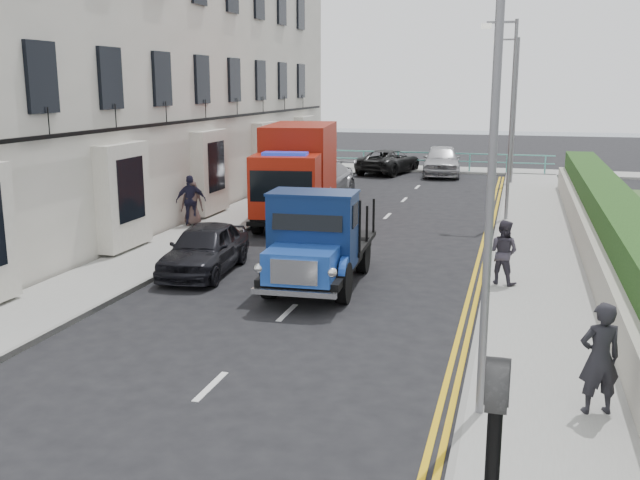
{
  "coord_description": "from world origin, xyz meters",
  "views": [
    {
      "loc": [
        4.66,
        -11.98,
        4.84
      ],
      "look_at": [
        0.42,
        3.13,
        1.4
      ],
      "focal_mm": 40.0,
      "sensor_mm": 36.0,
      "label": 1
    }
  ],
  "objects_px": {
    "lamp_mid": "(508,109)",
    "parked_car_front": "(205,248)",
    "lamp_far": "(513,102)",
    "red_lorry": "(297,170)",
    "lamp_near": "(484,147)",
    "bedford_lorry": "(315,246)",
    "pedestrian_east_near": "(600,358)"
  },
  "relations": [
    {
      "from": "lamp_near",
      "to": "red_lorry",
      "type": "height_order",
      "value": "lamp_near"
    },
    {
      "from": "lamp_far",
      "to": "parked_car_front",
      "type": "height_order",
      "value": "lamp_far"
    },
    {
      "from": "lamp_mid",
      "to": "red_lorry",
      "type": "relative_size",
      "value": 1.03
    },
    {
      "from": "lamp_near",
      "to": "red_lorry",
      "type": "relative_size",
      "value": 1.03
    },
    {
      "from": "lamp_near",
      "to": "parked_car_front",
      "type": "height_order",
      "value": "lamp_near"
    },
    {
      "from": "lamp_near",
      "to": "parked_car_front",
      "type": "distance_m",
      "value": 10.4
    },
    {
      "from": "lamp_near",
      "to": "bedford_lorry",
      "type": "xyz_separation_m",
      "value": [
        -4.07,
        5.8,
        -2.9
      ]
    },
    {
      "from": "bedford_lorry",
      "to": "pedestrian_east_near",
      "type": "xyz_separation_m",
      "value": [
        5.84,
        -5.35,
        -0.13
      ]
    },
    {
      "from": "red_lorry",
      "to": "lamp_mid",
      "type": "bearing_deg",
      "value": 3.71
    },
    {
      "from": "pedestrian_east_near",
      "to": "parked_car_front",
      "type": "bearing_deg",
      "value": -53.92
    },
    {
      "from": "lamp_mid",
      "to": "lamp_far",
      "type": "relative_size",
      "value": 1.0
    },
    {
      "from": "lamp_mid",
      "to": "parked_car_front",
      "type": "bearing_deg",
      "value": -127.88
    },
    {
      "from": "parked_car_front",
      "to": "pedestrian_east_near",
      "type": "distance_m",
      "value": 10.97
    },
    {
      "from": "parked_car_front",
      "to": "pedestrian_east_near",
      "type": "bearing_deg",
      "value": -38.91
    },
    {
      "from": "lamp_mid",
      "to": "parked_car_front",
      "type": "xyz_separation_m",
      "value": [
        -7.3,
        -9.38,
        -3.35
      ]
    },
    {
      "from": "red_lorry",
      "to": "pedestrian_east_near",
      "type": "height_order",
      "value": "red_lorry"
    },
    {
      "from": "lamp_mid",
      "to": "red_lorry",
      "type": "xyz_separation_m",
      "value": [
        -7.2,
        -1.6,
        -2.18
      ]
    },
    {
      "from": "lamp_near",
      "to": "bedford_lorry",
      "type": "relative_size",
      "value": 1.36
    },
    {
      "from": "lamp_near",
      "to": "pedestrian_east_near",
      "type": "xyz_separation_m",
      "value": [
        1.76,
        0.44,
        -3.03
      ]
    },
    {
      "from": "lamp_far",
      "to": "red_lorry",
      "type": "height_order",
      "value": "lamp_far"
    },
    {
      "from": "bedford_lorry",
      "to": "red_lorry",
      "type": "bearing_deg",
      "value": 106.88
    },
    {
      "from": "parked_car_front",
      "to": "pedestrian_east_near",
      "type": "xyz_separation_m",
      "value": [
        9.06,
        -6.17,
        0.31
      ]
    },
    {
      "from": "pedestrian_east_near",
      "to": "red_lorry",
      "type": "bearing_deg",
      "value": -76.93
    },
    {
      "from": "red_lorry",
      "to": "lamp_near",
      "type": "bearing_deg",
      "value": -72.26
    },
    {
      "from": "lamp_far",
      "to": "parked_car_front",
      "type": "distance_m",
      "value": 20.98
    },
    {
      "from": "lamp_near",
      "to": "parked_car_front",
      "type": "xyz_separation_m",
      "value": [
        -7.3,
        6.62,
        -3.35
      ]
    },
    {
      "from": "lamp_near",
      "to": "bedford_lorry",
      "type": "distance_m",
      "value": 7.66
    },
    {
      "from": "bedford_lorry",
      "to": "red_lorry",
      "type": "relative_size",
      "value": 0.76
    },
    {
      "from": "lamp_far",
      "to": "parked_car_front",
      "type": "xyz_separation_m",
      "value": [
        -7.3,
        -19.38,
        -3.35
      ]
    },
    {
      "from": "lamp_far",
      "to": "lamp_near",
      "type": "bearing_deg",
      "value": -90.0
    },
    {
      "from": "lamp_mid",
      "to": "lamp_far",
      "type": "distance_m",
      "value": 10.0
    },
    {
      "from": "lamp_far",
      "to": "pedestrian_east_near",
      "type": "distance_m",
      "value": 25.8
    }
  ]
}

